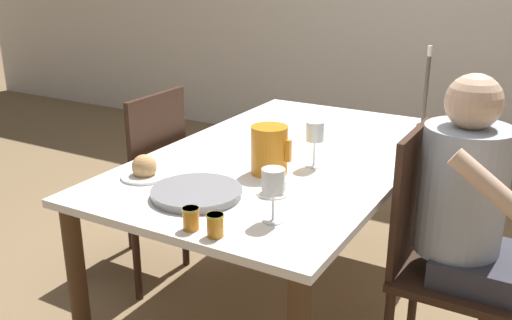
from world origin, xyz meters
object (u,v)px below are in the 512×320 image
Objects in this scene: chair_opposite at (141,185)px; jam_jar_amber at (191,218)px; teacup_near_person at (273,186)px; candlestick_tall at (425,95)px; wine_glass_water at (315,133)px; serving_tray at (197,193)px; red_pitcher at (269,150)px; bread_plate at (144,170)px; chair_person_side at (437,254)px; jam_jar_red at (215,224)px; person_seated at (470,210)px; wine_glass_juice at (273,183)px.

jam_jar_amber is at bearing -129.94° from chair_opposite.
teacup_near_person is 1.16m from candlestick_tall.
wine_glass_water is 0.58× the size of serving_tray.
red_pitcher is 0.36m from serving_tray.
bread_plate is (-0.39, -0.28, -0.06)m from red_pitcher.
serving_tray is 1.37m from candlestick_tall.
bread_plate is at bearing -69.54° from chair_person_side.
red_pitcher is at bearing -96.89° from chair_opposite.
chair_person_side reaches higher than red_pitcher.
jam_jar_red is (0.12, -0.56, -0.06)m from red_pitcher.
red_pitcher is 0.59× the size of serving_tray.
serving_tray is 0.29m from bread_plate.
red_pitcher is 1.56× the size of teacup_near_person.
wine_glass_water is at bearing -93.83° from person_seated.
red_pitcher is 1.04× the size of bread_plate.
chair_person_side is 1.00× the size of chair_opposite.
chair_opposite is at bearing 143.09° from jam_jar_red.
wine_glass_water is (0.87, 0.06, 0.37)m from chair_opposite.
wine_glass_juice is 2.47× the size of jam_jar_amber.
wine_glass_juice is at bearing -46.75° from person_seated.
jam_jar_amber is at bearing -43.13° from chair_person_side.
jam_jar_red is at bearing -90.39° from wine_glass_water.
chair_opposite is 1.49m from person_seated.
wine_glass_water is 0.35m from teacup_near_person.
jam_jar_red is at bearing -42.93° from person_seated.
wine_glass_water is (0.12, 0.15, 0.04)m from red_pitcher.
serving_tray is at bearing 135.62° from jam_jar_red.
wine_glass_juice is at bearing -7.20° from serving_tray.
bread_plate is at bearing -168.57° from teacup_near_person.
person_seated is 3.60× the size of serving_tray.
person_seated is at bearing 19.11° from bread_plate.
chair_opposite is 13.17× the size of jam_jar_amber.
candlestick_tall is (-0.29, 0.84, 0.39)m from chair_person_side.
person_seated is 6.37× the size of bread_plate.
wine_glass_water is 1.03× the size of bread_plate.
person_seated reaches higher than serving_tray.
person_seated reaches higher than chair_opposite.
person_seated is at bearing 8.57° from red_pitcher.
serving_tray is (-0.33, 0.04, -0.11)m from wine_glass_juice.
chair_person_side is 1.39m from chair_opposite.
chair_person_side is 0.82× the size of person_seated.
wine_glass_water is at bearing 64.91° from serving_tray.
wine_glass_juice reaches higher than jam_jar_red.
chair_opposite reaches higher than teacup_near_person.
chair_person_side is 4.99× the size of red_pitcher.
bread_plate is 0.50m from jam_jar_amber.
chair_person_side is at bearing 28.13° from teacup_near_person.
person_seated is at bearing 47.07° from jam_jar_red.
wine_glass_water is 1.54× the size of teacup_near_person.
chair_opposite is 0.94m from wine_glass_water.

